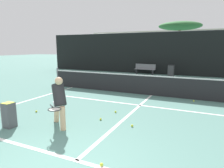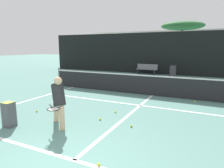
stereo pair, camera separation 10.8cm
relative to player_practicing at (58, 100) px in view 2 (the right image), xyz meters
The scene contains 19 objects.
court_baseline_near 2.04m from the player_practicing, 41.34° to the right, with size 11.00×0.10×0.01m, color white.
court_service_line 3.40m from the player_practicing, 64.51° to the left, with size 8.25×0.10×0.01m, color white.
court_center_mark 2.40m from the player_practicing, 51.26° to the left, with size 0.10×6.06×0.01m, color white.
court_sideline_left 3.64m from the player_practicing, 150.06° to the left, with size 0.10×7.06×0.01m, color white.
net 5.02m from the player_practicing, 73.49° to the left, with size 11.09×0.09×1.07m.
fence_back 12.66m from the player_practicing, 83.52° to the left, with size 24.00×0.06×3.48m.
player_practicing is the anchor object (origin of this frame).
tennis_ball_scattered_0 2.16m from the player_practicing, 24.37° to the left, with size 0.07×0.07×0.07m, color #D1E033.
tennis_ball_scattered_1 2.13m from the player_practicing, 62.49° to the left, with size 0.07×0.07×0.07m, color #D1E033.
tennis_ball_scattered_4 1.86m from the player_practicing, 157.10° to the left, with size 0.07×0.07×0.07m, color #D1E033.
tennis_ball_scattered_6 2.41m from the player_practicing, 31.68° to the right, with size 0.07×0.07×0.07m, color #D1E033.
tennis_ball_scattered_7 1.43m from the player_practicing, 49.39° to the left, with size 0.07×0.07×0.07m, color #D1E033.
tennis_ball_scattered_9 5.57m from the player_practicing, 53.50° to the left, with size 0.07×0.07×0.07m, color #D1E033.
ball_hopper 1.46m from the player_practicing, 153.83° to the right, with size 0.28×0.28×0.71m.
courtside_bench 11.95m from the player_practicing, 94.26° to the left, with size 1.76×0.50×0.86m.
trash_bin 11.68m from the player_practicing, 83.82° to the left, with size 0.52×0.52×0.91m.
parked_car 14.83m from the player_practicing, 96.82° to the left, with size 1.62×4.20×1.51m.
tree_mid 19.91m from the player_practicing, 87.62° to the left, with size 4.62×4.62×5.00m.
building_far 31.97m from the player_practicing, 87.44° to the left, with size 36.00×2.40×5.05m, color beige.
Camera 2 is at (2.25, -2.28, 2.20)m, focal length 32.00 mm.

